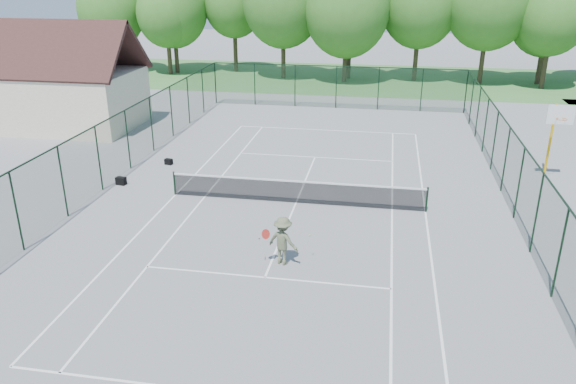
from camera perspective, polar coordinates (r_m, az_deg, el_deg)
name	(u,v)px	position (r m, az deg, el deg)	size (l,w,h in m)	color
ground	(296,203)	(24.33, 0.82, -1.11)	(140.00, 140.00, 0.00)	gray
grass_far	(348,78)	(53.10, 6.11, 11.44)	(80.00, 16.00, 0.01)	#46813C
court_lines	(296,203)	(24.33, 0.82, -1.10)	(11.05, 23.85, 0.01)	white
tennis_net	(296,191)	(24.11, 0.82, 0.15)	(11.08, 0.08, 1.10)	black
fence_enclosure	(296,169)	(23.77, 0.84, 2.35)	(18.05, 36.05, 3.02)	#193C21
utility_building	(68,78)	(38.13, -21.42, 10.76)	(8.60, 6.27, 6.63)	#F2E6C2
tree_line_far	(351,10)	(52.36, 6.39, 17.90)	(39.40, 6.40, 9.70)	#463625
basketball_goal	(556,126)	(29.41, 25.59, 6.09)	(1.20, 1.43, 3.65)	#ECAD0C
sports_bag_a	(121,181)	(27.46, -16.60, 1.08)	(0.46, 0.27, 0.37)	black
sports_bag_b	(169,162)	(29.71, -12.03, 3.03)	(0.39, 0.24, 0.30)	black
tennis_player	(283,241)	(19.12, -0.52, -4.98)	(1.75, 0.99, 1.72)	#5B6244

